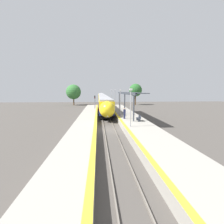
% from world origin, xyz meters
% --- Properties ---
extents(ground_plane, '(120.00, 120.00, 0.00)m').
position_xyz_m(ground_plane, '(0.00, 0.00, 0.00)').
color(ground_plane, '#4C4742').
extents(rail_left, '(0.08, 90.00, 0.15)m').
position_xyz_m(rail_left, '(-0.72, 0.00, 0.07)').
color(rail_left, slate).
rests_on(rail_left, ground_plane).
extents(rail_right, '(0.08, 90.00, 0.15)m').
position_xyz_m(rail_right, '(0.72, 0.00, 0.07)').
color(rail_right, slate).
rests_on(rail_right, ground_plane).
extents(train, '(2.84, 88.31, 3.80)m').
position_xyz_m(train, '(0.00, 48.25, 2.17)').
color(train, black).
rests_on(train, ground_plane).
extents(platform_right, '(4.23, 64.00, 0.91)m').
position_xyz_m(platform_right, '(3.85, 0.00, 0.45)').
color(platform_right, '#9E998E').
rests_on(platform_right, ground_plane).
extents(platform_left, '(3.26, 64.00, 0.91)m').
position_xyz_m(platform_left, '(-3.36, 0.00, 0.45)').
color(platform_left, '#9E998E').
rests_on(platform_left, ground_plane).
extents(platform_bench, '(0.44, 1.51, 0.89)m').
position_xyz_m(platform_bench, '(4.51, 1.47, 1.37)').
color(platform_bench, '#2D333D').
rests_on(platform_bench, platform_right).
extents(person_waiting, '(0.36, 0.23, 1.72)m').
position_xyz_m(person_waiting, '(2.68, 3.78, 1.79)').
color(person_waiting, navy).
rests_on(person_waiting, platform_right).
extents(railway_signal, '(0.28, 0.28, 4.18)m').
position_xyz_m(railway_signal, '(-2.36, 19.83, 2.57)').
color(railway_signal, '#59595E').
rests_on(railway_signal, ground_plane).
extents(lamppost_near, '(0.36, 0.20, 4.78)m').
position_xyz_m(lamppost_near, '(2.50, -2.52, 3.67)').
color(lamppost_near, '#9E9EA3').
rests_on(lamppost_near, platform_right).
extents(lamppost_mid, '(0.36, 0.20, 4.78)m').
position_xyz_m(lamppost_mid, '(2.50, 7.91, 3.67)').
color(lamppost_mid, '#9E9EA3').
rests_on(lamppost_mid, platform_right).
extents(lamppost_far, '(0.36, 0.20, 4.78)m').
position_xyz_m(lamppost_far, '(2.50, 18.34, 3.67)').
color(lamppost_far, '#9E9EA3').
rests_on(lamppost_far, platform_right).
extents(lamppost_farthest, '(0.36, 0.20, 4.78)m').
position_xyz_m(lamppost_farthest, '(2.50, 28.76, 3.67)').
color(lamppost_farthest, '#9E9EA3').
rests_on(lamppost_farthest, platform_right).
extents(station_canopy, '(2.02, 20.80, 4.18)m').
position_xyz_m(station_canopy, '(4.25, 10.18, 4.83)').
color(station_canopy, '#333842').
rests_on(station_canopy, platform_right).
extents(background_tree_left, '(5.47, 5.47, 7.67)m').
position_xyz_m(background_tree_left, '(-10.66, 42.14, 4.93)').
color(background_tree_left, brown).
rests_on(background_tree_left, ground_plane).
extents(background_tree_right, '(4.81, 4.81, 8.00)m').
position_xyz_m(background_tree_right, '(12.58, 41.85, 5.57)').
color(background_tree_right, brown).
rests_on(background_tree_right, ground_plane).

